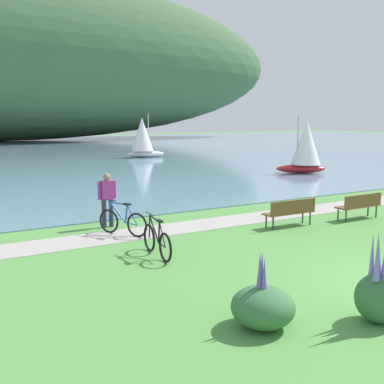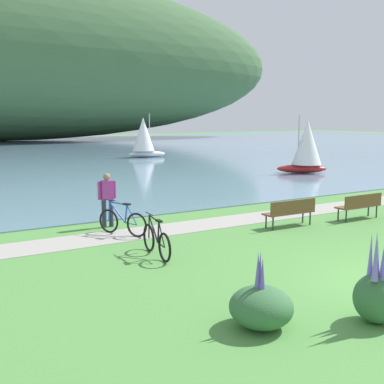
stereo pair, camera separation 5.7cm
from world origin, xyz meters
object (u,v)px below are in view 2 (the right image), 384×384
park_bench_near_camera (290,211)px  park_bench_further_along (360,204)px  sailboat_mid_bay (144,137)px  bicycle_beside_path (122,222)px  sailboat_nearest_to_shore (306,146)px  person_at_shoreline (107,196)px  bicycle_leaning_near_bench (156,241)px

park_bench_near_camera → park_bench_further_along: same height
park_bench_near_camera → sailboat_mid_bay: (7.81, 27.26, 1.32)m
bicycle_beside_path → sailboat_nearest_to_shore: 18.48m
park_bench_near_camera → park_bench_further_along: size_ratio=1.00×
bicycle_beside_path → sailboat_mid_bay: 28.57m
park_bench_near_camera → sailboat_mid_bay: size_ratio=0.47×
person_at_shoreline → sailboat_mid_bay: bearing=62.3°
bicycle_leaning_near_bench → park_bench_further_along: bearing=2.9°
bicycle_leaning_near_bench → sailboat_nearest_to_shore: bearing=35.3°
park_bench_near_camera → bicycle_beside_path: bicycle_beside_path is taller
park_bench_further_along → sailboat_mid_bay: 28.11m
park_bench_near_camera → park_bench_further_along: (2.80, -0.37, 0.00)m
park_bench_further_along → person_at_shoreline: (-7.75, 3.34, 0.46)m
bicycle_beside_path → sailboat_mid_bay: bearing=63.4°
bicycle_beside_path → person_at_shoreline: (0.02, 1.22, 0.58)m
sailboat_mid_bay → person_at_shoreline: bearing=-117.7°
park_bench_further_along → sailboat_mid_bay: (5.01, 27.63, 1.32)m
park_bench_further_along → sailboat_mid_bay: size_ratio=0.47×
park_bench_near_camera → bicycle_leaning_near_bench: bicycle_leaning_near_bench is taller
park_bench_further_along → person_at_shoreline: 8.45m
bicycle_beside_path → sailboat_nearest_to_shore: size_ratio=0.44×
park_bench_further_along → bicycle_leaning_near_bench: bearing=-177.1°
park_bench_further_along → bicycle_leaning_near_bench: size_ratio=1.02×
bicycle_beside_path → person_at_shoreline: 1.36m
park_bench_near_camera → sailboat_nearest_to_shore: bearing=44.0°
park_bench_further_along → sailboat_mid_bay: bearing=79.7°
bicycle_leaning_near_bench → sailboat_nearest_to_shore: sailboat_nearest_to_shore is taller
bicycle_leaning_near_bench → sailboat_nearest_to_shore: size_ratio=0.49×
person_at_shoreline → sailboat_mid_bay: sailboat_mid_bay is taller
park_bench_near_camera → bicycle_beside_path: 5.26m
park_bench_near_camera → bicycle_leaning_near_bench: size_ratio=1.02×
bicycle_beside_path → sailboat_mid_bay: size_ratio=0.42×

